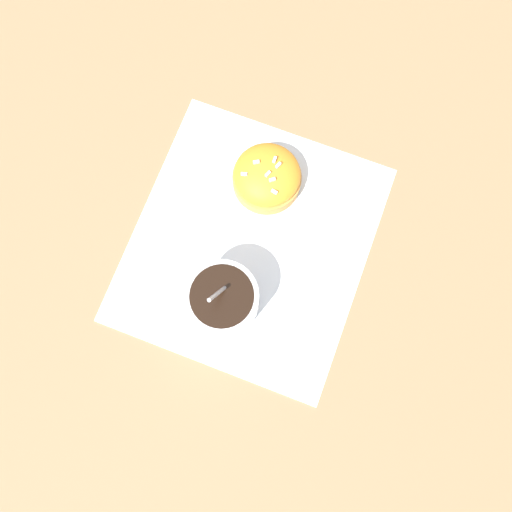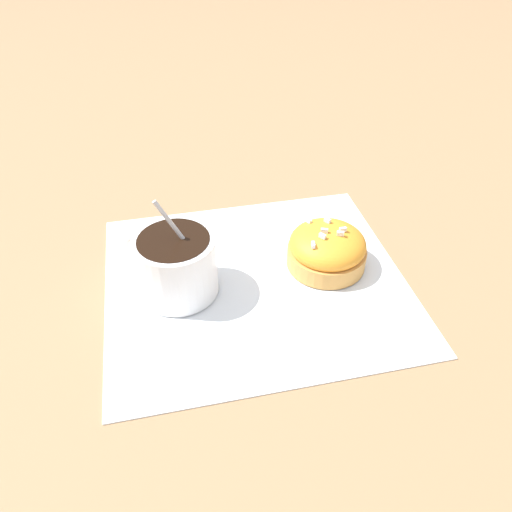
# 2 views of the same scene
# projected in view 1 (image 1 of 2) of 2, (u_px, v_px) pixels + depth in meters

# --- Properties ---
(ground_plane) EXTENTS (3.00, 3.00, 0.00)m
(ground_plane) POSITION_uv_depth(u_px,v_px,m) (250.00, 243.00, 0.58)
(ground_plane) COLOR #93704C
(paper_napkin) EXTENTS (0.30, 0.27, 0.00)m
(paper_napkin) POSITION_uv_depth(u_px,v_px,m) (250.00, 243.00, 0.58)
(paper_napkin) COLOR white
(paper_napkin) RESTS_ON ground_plane
(coffee_cup) EXTENTS (0.09, 0.08, 0.10)m
(coffee_cup) POSITION_uv_depth(u_px,v_px,m) (222.00, 300.00, 0.53)
(coffee_cup) COLOR white
(coffee_cup) RESTS_ON paper_napkin
(frosted_pastry) EXTENTS (0.08, 0.08, 0.05)m
(frosted_pastry) POSITION_uv_depth(u_px,v_px,m) (267.00, 177.00, 0.58)
(frosted_pastry) COLOR #D19347
(frosted_pastry) RESTS_ON paper_napkin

